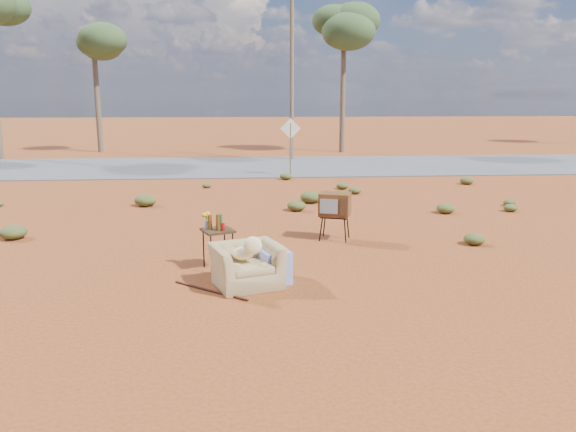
{
  "coord_description": "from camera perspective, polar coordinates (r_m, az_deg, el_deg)",
  "views": [
    {
      "loc": [
        -0.2,
        -9.1,
        3.04
      ],
      "look_at": [
        0.58,
        1.2,
        0.8
      ],
      "focal_mm": 35.0,
      "sensor_mm": 36.0,
      "label": 1
    }
  ],
  "objects": [
    {
      "name": "armchair",
      "position": [
        9.12,
        -3.72,
        -4.41
      ],
      "size": [
        1.36,
        1.14,
        0.92
      ],
      "rotation": [
        0.0,
        0.0,
        0.32
      ],
      "color": "#9B8254",
      "rests_on": "ground"
    },
    {
      "name": "tv_unit",
      "position": [
        11.9,
        4.79,
        1.11
      ],
      "size": [
        0.75,
        0.68,
        1.01
      ],
      "rotation": [
        0.0,
        0.0,
        -0.32
      ],
      "color": "black",
      "rests_on": "ground"
    },
    {
      "name": "highway",
      "position": [
        24.29,
        -3.86,
        5.06
      ],
      "size": [
        140.0,
        7.0,
        0.04
      ],
      "primitive_type": "cube",
      "color": "#565659",
      "rests_on": "ground"
    },
    {
      "name": "ground",
      "position": [
        9.6,
        -2.96,
        -6.25
      ],
      "size": [
        140.0,
        140.0,
        0.0
      ],
      "primitive_type": "plane",
      "color": "#96451E",
      "rests_on": "ground"
    },
    {
      "name": "road_sign",
      "position": [
        21.22,
        0.25,
        8.07
      ],
      "size": [
        0.78,
        0.06,
        2.19
      ],
      "color": "brown",
      "rests_on": "ground"
    },
    {
      "name": "side_table",
      "position": [
        9.93,
        -7.41,
        -1.21
      ],
      "size": [
        0.66,
        0.66,
        1.01
      ],
      "rotation": [
        0.0,
        0.0,
        0.4
      ],
      "color": "#342313",
      "rests_on": "ground"
    },
    {
      "name": "eucalyptus_near_left",
      "position": [
        32.15,
        -19.14,
        15.88
      ],
      "size": [
        3.2,
        3.2,
        6.6
      ],
      "color": "brown",
      "rests_on": "ground"
    },
    {
      "name": "rusty_bar",
      "position": [
        8.99,
        -7.87,
        -7.51
      ],
      "size": [
        1.21,
        0.98,
        0.04
      ],
      "primitive_type": "cylinder",
      "rotation": [
        0.0,
        1.57,
        -0.68
      ],
      "color": "#491C13",
      "rests_on": "ground"
    },
    {
      "name": "eucalyptus_center",
      "position": [
        30.73,
        5.71,
        18.5
      ],
      "size": [
        3.2,
        3.2,
        7.6
      ],
      "color": "brown",
      "rests_on": "ground"
    },
    {
      "name": "scrub_patch",
      "position": [
        13.83,
        -6.85,
        0.04
      ],
      "size": [
        17.49,
        8.07,
        0.33
      ],
      "color": "#485023",
      "rests_on": "ground"
    },
    {
      "name": "utility_pole_center",
      "position": [
        26.71,
        0.39,
        14.6
      ],
      "size": [
        1.4,
        0.2,
        8.0
      ],
      "color": "brown",
      "rests_on": "ground"
    }
  ]
}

